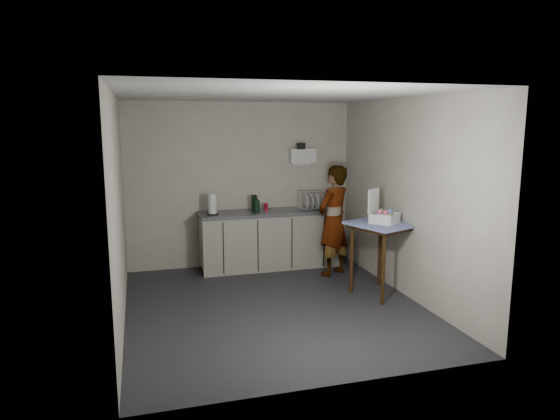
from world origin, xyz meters
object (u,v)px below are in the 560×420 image
object	(u,v)px
standing_man	(333,221)
soda_can	(266,207)
dish_rack	(312,205)
bakery_box	(383,215)
dark_bottle	(254,203)
soap_bottle	(257,204)
kitchen_counter	(270,241)
paper_towel	(212,205)
side_table	(382,232)

from	to	relation	value
standing_man	soda_can	distance (m)	1.12
dish_rack	bakery_box	bearing A→B (deg)	-76.21
dark_bottle	soda_can	bearing A→B (deg)	2.99
dish_rack	soap_bottle	bearing A→B (deg)	-175.03
kitchen_counter	dish_rack	xyz separation A→B (m)	(0.69, -0.01, 0.55)
kitchen_counter	paper_towel	xyz separation A→B (m)	(-0.92, -0.06, 0.63)
soda_can	dark_bottle	distance (m)	0.21
soap_bottle	dark_bottle	size ratio (longest dim) A/B	1.01
soap_bottle	bakery_box	xyz separation A→B (m)	(1.33, -1.57, 0.04)
dish_rack	bakery_box	size ratio (longest dim) A/B	0.93
dark_bottle	paper_towel	size ratio (longest dim) A/B	0.83
standing_man	dark_bottle	world-z (taller)	standing_man
dark_bottle	dish_rack	world-z (taller)	dish_rack
dish_rack	side_table	bearing A→B (deg)	-75.85
soap_bottle	dish_rack	xyz separation A→B (m)	(0.92, 0.08, -0.07)
standing_man	paper_towel	xyz separation A→B (m)	(-1.73, 0.58, 0.23)
side_table	dark_bottle	bearing A→B (deg)	107.41
kitchen_counter	standing_man	size ratio (longest dim) A/B	1.35
kitchen_counter	soap_bottle	bearing A→B (deg)	-158.78
soda_can	dark_bottle	size ratio (longest dim) A/B	0.45
kitchen_counter	standing_man	world-z (taller)	standing_man
soap_bottle	dish_rack	bearing A→B (deg)	4.97
standing_man	dish_rack	xyz separation A→B (m)	(-0.13, 0.63, 0.15)
kitchen_counter	standing_man	distance (m)	1.11
standing_man	side_table	bearing A→B (deg)	73.83
side_table	dish_rack	bearing A→B (deg)	83.00
kitchen_counter	soda_can	size ratio (longest dim) A/B	18.94
soap_bottle	bakery_box	bearing A→B (deg)	-49.80
side_table	standing_man	size ratio (longest dim) A/B	0.59
paper_towel	dish_rack	size ratio (longest dim) A/B	0.75
side_table	paper_towel	distance (m)	2.57
soda_can	bakery_box	xyz separation A→B (m)	(1.14, -1.72, 0.11)
paper_towel	bakery_box	xyz separation A→B (m)	(2.01, -1.60, 0.02)
standing_man	dish_rack	distance (m)	0.66
standing_man	dish_rack	bearing A→B (deg)	-110.80
standing_man	dish_rack	world-z (taller)	standing_man
bakery_box	soda_can	bearing A→B (deg)	84.75
soap_bottle	side_table	bearing A→B (deg)	-49.36
soap_bottle	paper_towel	world-z (taller)	paper_towel
paper_towel	soda_can	bearing A→B (deg)	7.93
dark_bottle	standing_man	bearing A→B (deg)	-32.83
soap_bottle	paper_towel	xyz separation A→B (m)	(-0.68, 0.03, 0.02)
dark_bottle	paper_towel	distance (m)	0.67
dish_rack	bakery_box	xyz separation A→B (m)	(0.41, -1.65, 0.10)
dark_bottle	paper_towel	bearing A→B (deg)	-170.60
standing_man	soap_bottle	size ratio (longest dim) A/B	6.24
standing_man	dark_bottle	size ratio (longest dim) A/B	6.33
side_table	standing_man	xyz separation A→B (m)	(-0.29, 1.01, -0.02)
dark_bottle	side_table	bearing A→B (deg)	-51.44
side_table	bakery_box	distance (m)	0.23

